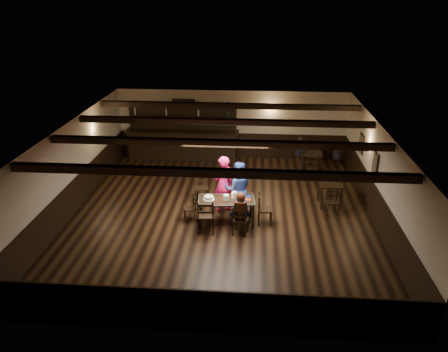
# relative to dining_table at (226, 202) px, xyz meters

# --- Properties ---
(ground) EXTENTS (10.00, 10.00, 0.00)m
(ground) POSITION_rel_dining_table_xyz_m (-0.17, 0.51, -0.67)
(ground) COLOR black
(ground) RESTS_ON ground
(room_shell) EXTENTS (9.02, 10.02, 2.71)m
(room_shell) POSITION_rel_dining_table_xyz_m (-0.16, 0.55, 1.07)
(room_shell) COLOR beige
(room_shell) RESTS_ON ground
(dining_table) EXTENTS (1.68, 0.97, 0.75)m
(dining_table) POSITION_rel_dining_table_xyz_m (0.00, 0.00, 0.00)
(dining_table) COLOR black
(dining_table) RESTS_ON ground
(chair_near_left) EXTENTS (0.51, 0.49, 1.02)m
(chair_near_left) POSITION_rel_dining_table_xyz_m (-0.52, -0.66, -0.08)
(chair_near_left) COLOR black
(chair_near_left) RESTS_ON ground
(chair_near_right) EXTENTS (0.47, 0.45, 0.86)m
(chair_near_right) POSITION_rel_dining_table_xyz_m (0.42, -0.67, -0.17)
(chair_near_right) COLOR black
(chair_near_right) RESTS_ON ground
(chair_end_left) EXTENTS (0.44, 0.46, 0.78)m
(chair_end_left) POSITION_rel_dining_table_xyz_m (-1.01, 0.09, -0.22)
(chair_end_left) COLOR black
(chair_end_left) RESTS_ON ground
(chair_end_right) EXTENTS (0.42, 0.44, 0.91)m
(chair_end_right) POSITION_rel_dining_table_xyz_m (1.03, 0.02, -0.14)
(chair_end_right) COLOR black
(chair_end_right) RESTS_ON ground
(chair_far_pushed) EXTENTS (0.49, 0.48, 0.92)m
(chair_far_pushed) POSITION_rel_dining_table_xyz_m (-0.90, 1.41, -0.14)
(chair_far_pushed) COLOR black
(chair_far_pushed) RESTS_ON ground
(woman_pink) EXTENTS (0.77, 0.66, 1.78)m
(woman_pink) POSITION_rel_dining_table_xyz_m (-0.15, 0.73, 0.22)
(woman_pink) COLOR #FF2B4C
(woman_pink) RESTS_ON ground
(man_blue) EXTENTS (0.89, 0.73, 1.69)m
(man_blue) POSITION_rel_dining_table_xyz_m (0.30, 0.54, 0.17)
(man_blue) COLOR navy
(man_blue) RESTS_ON ground
(seated_person) EXTENTS (0.34, 0.51, 0.84)m
(seated_person) POSITION_rel_dining_table_xyz_m (0.43, -0.62, 0.16)
(seated_person) COLOR black
(seated_person) RESTS_ON ground
(cake) EXTENTS (0.33, 0.33, 0.10)m
(cake) POSITION_rel_dining_table_xyz_m (-0.50, -0.04, 0.12)
(cake) COLOR white
(cake) RESTS_ON dining_table
(plate_stack_a) EXTENTS (0.16, 0.16, 0.15)m
(plate_stack_a) POSITION_rel_dining_table_xyz_m (-0.00, -0.04, 0.15)
(plate_stack_a) COLOR white
(plate_stack_a) RESTS_ON dining_table
(plate_stack_b) EXTENTS (0.16, 0.16, 0.19)m
(plate_stack_b) POSITION_rel_dining_table_xyz_m (0.22, 0.10, 0.17)
(plate_stack_b) COLOR white
(plate_stack_b) RESTS_ON dining_table
(tea_light) EXTENTS (0.06, 0.06, 0.06)m
(tea_light) POSITION_rel_dining_table_xyz_m (-0.00, 0.11, 0.10)
(tea_light) COLOR #A5A8AD
(tea_light) RESTS_ON dining_table
(salt_shaker) EXTENTS (0.04, 0.04, 0.09)m
(salt_shaker) POSITION_rel_dining_table_xyz_m (0.38, -0.04, 0.12)
(salt_shaker) COLOR silver
(salt_shaker) RESTS_ON dining_table
(pepper_shaker) EXTENTS (0.03, 0.03, 0.08)m
(pepper_shaker) POSITION_rel_dining_table_xyz_m (0.41, -0.01, 0.12)
(pepper_shaker) COLOR #A5A8AD
(pepper_shaker) RESTS_ON dining_table
(drink_glass) EXTENTS (0.07, 0.07, 0.11)m
(drink_glass) POSITION_rel_dining_table_xyz_m (0.32, 0.16, 0.13)
(drink_glass) COLOR silver
(drink_glass) RESTS_ON dining_table
(menu_red) EXTENTS (0.35, 0.32, 0.00)m
(menu_red) POSITION_rel_dining_table_xyz_m (0.54, 0.01, 0.08)
(menu_red) COLOR #A02D11
(menu_red) RESTS_ON dining_table
(menu_blue) EXTENTS (0.32, 0.23, 0.00)m
(menu_blue) POSITION_rel_dining_table_xyz_m (0.53, 0.22, 0.08)
(menu_blue) COLOR navy
(menu_blue) RESTS_ON dining_table
(bar_counter) EXTENTS (4.46, 0.70, 2.20)m
(bar_counter) POSITION_rel_dining_table_xyz_m (-2.12, 5.23, 0.05)
(bar_counter) COLOR black
(bar_counter) RESTS_ON ground
(back_table_a) EXTENTS (0.76, 0.76, 0.75)m
(back_table_a) POSITION_rel_dining_table_xyz_m (3.13, 1.36, -0.03)
(back_table_a) COLOR black
(back_table_a) RESTS_ON ground
(back_table_b) EXTENTS (0.80, 0.80, 0.75)m
(back_table_b) POSITION_rel_dining_table_xyz_m (2.84, 4.12, -0.03)
(back_table_b) COLOR black
(back_table_b) RESTS_ON ground
(bg_patron_left) EXTENTS (0.34, 0.43, 0.78)m
(bg_patron_left) POSITION_rel_dining_table_xyz_m (2.46, 4.41, 0.18)
(bg_patron_left) COLOR black
(bg_patron_left) RESTS_ON ground
(bg_patron_right) EXTENTS (0.22, 0.34, 0.67)m
(bg_patron_right) POSITION_rel_dining_table_xyz_m (3.79, 4.37, 0.13)
(bg_patron_right) COLOR black
(bg_patron_right) RESTS_ON ground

